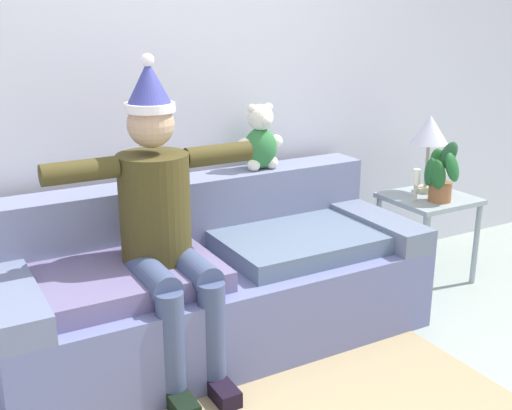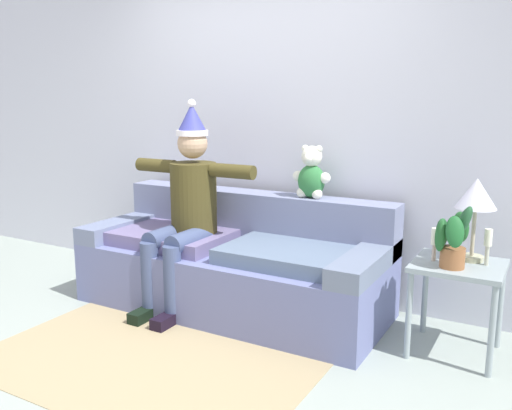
% 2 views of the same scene
% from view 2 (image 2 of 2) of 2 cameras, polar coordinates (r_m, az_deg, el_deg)
% --- Properties ---
extents(ground_plane, '(10.00, 10.00, 0.00)m').
position_cam_2_polar(ground_plane, '(3.38, -11.55, -15.86)').
color(ground_plane, '#96A298').
extents(back_wall, '(7.00, 0.10, 2.70)m').
position_cam_2_polar(back_wall, '(4.30, 1.52, 8.84)').
color(back_wall, silver).
rests_on(back_wall, ground_plane).
extents(couch, '(2.24, 0.92, 0.82)m').
position_cam_2_polar(couch, '(4.01, -2.20, -6.26)').
color(couch, slate).
rests_on(couch, ground_plane).
extents(person_seated, '(1.02, 0.77, 1.52)m').
position_cam_2_polar(person_seated, '(3.95, -7.39, 0.07)').
color(person_seated, '#433B1A').
rests_on(person_seated, ground_plane).
extents(teddy_bear, '(0.29, 0.17, 0.38)m').
position_cam_2_polar(teddy_bear, '(3.90, 5.85, 3.24)').
color(teddy_bear, '#2F763B').
rests_on(teddy_bear, couch).
extents(side_table, '(0.51, 0.49, 0.57)m').
position_cam_2_polar(side_table, '(3.46, 20.53, -7.23)').
color(side_table, '#909FA3').
rests_on(side_table, ground_plane).
extents(table_lamp, '(0.24, 0.24, 0.50)m').
position_cam_2_polar(table_lamp, '(3.43, 22.21, 0.74)').
color(table_lamp, '#B4B58E').
rests_on(table_lamp, side_table).
extents(potted_plant, '(0.23, 0.24, 0.39)m').
position_cam_2_polar(potted_plant, '(3.29, 20.02, -3.30)').
color(potted_plant, '#965E36').
rests_on(potted_plant, side_table).
extents(candle_tall, '(0.04, 0.04, 0.20)m').
position_cam_2_polar(candle_tall, '(3.40, 18.34, -3.54)').
color(candle_tall, beige).
rests_on(candle_tall, side_table).
extents(candle_short, '(0.04, 0.04, 0.22)m').
position_cam_2_polar(candle_short, '(3.42, 23.29, -3.62)').
color(candle_short, beige).
rests_on(candle_short, side_table).
extents(area_rug, '(1.96, 1.17, 0.01)m').
position_cam_2_polar(area_rug, '(3.35, -12.09, -16.08)').
color(area_rug, tan).
rests_on(area_rug, ground_plane).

